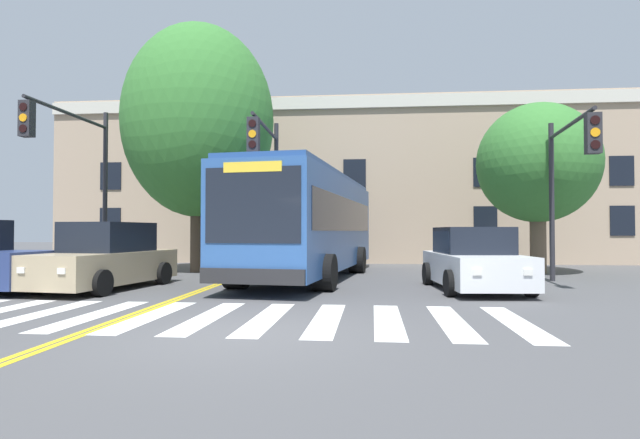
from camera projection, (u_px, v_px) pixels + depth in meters
name	position (u px, v px, depth m)	size (l,w,h in m)	color
ground_plane	(234.00, 334.00, 7.70)	(120.00, 120.00, 0.00)	#4C4C4F
crosswalk	(208.00, 317.00, 9.21)	(11.55, 3.69, 0.01)	white
lane_line_yellow_inner	(269.00, 265.00, 23.29)	(0.12, 36.00, 0.01)	gold
lane_line_yellow_outer	(272.00, 265.00, 23.28)	(0.12, 36.00, 0.01)	gold
city_bus	(310.00, 223.00, 16.81)	(4.04, 11.34, 3.47)	#2D5699
car_tan_near_lane	(107.00, 259.00, 13.74)	(2.51, 4.83, 1.83)	tan
car_white_far_lane	(474.00, 261.00, 13.46)	(2.41, 4.50, 1.70)	white
car_red_behind_bus	(355.00, 246.00, 26.98)	(2.29, 4.66, 1.76)	#AD1E1E
traffic_light_near_corner	(568.00, 168.00, 14.29)	(0.63, 4.04, 5.06)	#28282D
traffic_light_far_corner	(77.00, 159.00, 16.12)	(0.34, 4.35, 5.84)	#28282D
traffic_light_overhead	(268.00, 168.00, 16.57)	(0.34, 4.16, 5.55)	#28282D
street_tree_curbside_large	(537.00, 164.00, 18.70)	(5.33, 5.89, 6.37)	brown
street_tree_curbside_small	(199.00, 121.00, 19.45)	(5.87, 5.75, 9.65)	#4C3D2D
building_facade	(356.00, 185.00, 28.01)	(31.10, 7.49, 8.31)	tan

